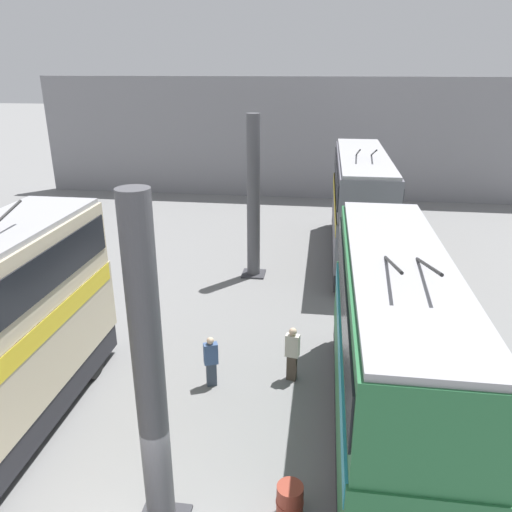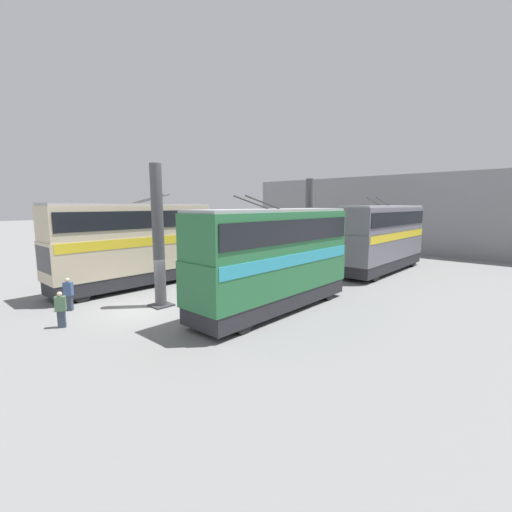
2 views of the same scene
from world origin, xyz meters
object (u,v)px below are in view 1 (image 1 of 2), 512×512
(bus_left_near, at_px, (391,341))
(person_aisle_midway, at_px, (211,360))
(person_by_left_row, at_px, (292,352))
(bus_left_far, at_px, (360,200))
(oil_drum, at_px, (290,502))

(bus_left_near, xyz_separation_m, person_aisle_midway, (1.62, 4.94, -2.01))
(bus_left_near, relative_size, person_by_left_row, 5.46)
(bus_left_near, distance_m, person_by_left_row, 3.89)
(bus_left_far, distance_m, oil_drum, 16.78)
(bus_left_near, bearing_deg, oil_drum, 142.07)
(bus_left_far, xyz_separation_m, person_aisle_midway, (-11.96, 4.94, -2.10))
(bus_left_near, distance_m, oil_drum, 4.37)
(person_by_left_row, distance_m, person_aisle_midway, 2.49)
(bus_left_far, height_order, person_by_left_row, bus_left_far)
(bus_left_far, bearing_deg, oil_drum, 172.30)
(person_aisle_midway, bearing_deg, oil_drum, 9.81)
(bus_left_near, xyz_separation_m, oil_drum, (-2.85, 2.22, -2.46))
(bus_left_near, height_order, bus_left_far, bus_left_far)
(person_by_left_row, distance_m, oil_drum, 5.14)
(person_by_left_row, bearing_deg, bus_left_near, 58.61)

